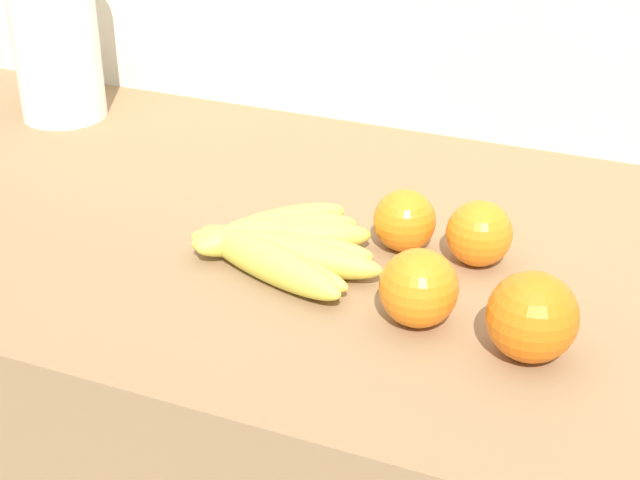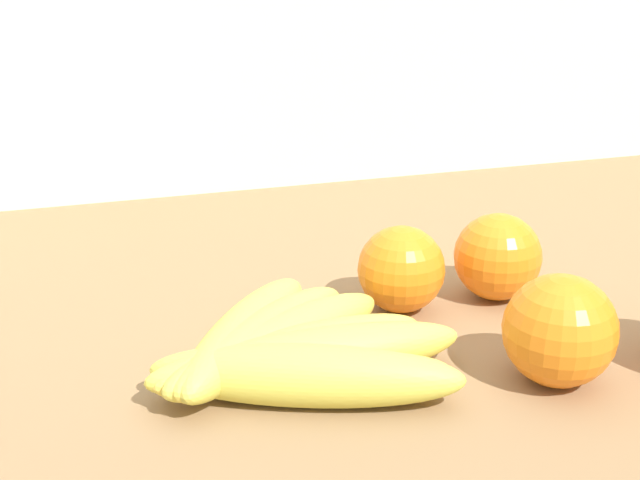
# 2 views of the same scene
# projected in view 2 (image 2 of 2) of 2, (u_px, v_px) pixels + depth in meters

# --- Properties ---
(wall_back) EXTENTS (2.14, 0.06, 1.30)m
(wall_back) POSITION_uv_depth(u_px,v_px,m) (213.00, 353.00, 1.10)
(wall_back) COLOR silver
(wall_back) RESTS_ON ground
(banana_bunch) EXTENTS (0.22, 0.20, 0.04)m
(banana_bunch) POSITION_uv_depth(u_px,v_px,m) (285.00, 353.00, 0.61)
(banana_bunch) COLOR #D8CF4C
(banana_bunch) RESTS_ON counter
(orange_front) EXTENTS (0.07, 0.07, 0.07)m
(orange_front) POSITION_uv_depth(u_px,v_px,m) (500.00, 259.00, 0.72)
(orange_front) COLOR orange
(orange_front) RESTS_ON counter
(orange_center) EXTENTS (0.08, 0.08, 0.08)m
(orange_center) POSITION_uv_depth(u_px,v_px,m) (560.00, 330.00, 0.60)
(orange_center) COLOR orange
(orange_center) RESTS_ON counter
(orange_right) EXTENTS (0.07, 0.07, 0.07)m
(orange_right) POSITION_uv_depth(u_px,v_px,m) (401.00, 269.00, 0.71)
(orange_right) COLOR orange
(orange_right) RESTS_ON counter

